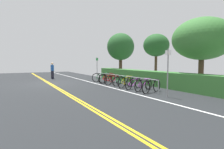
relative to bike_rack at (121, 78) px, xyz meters
The scene contains 21 objects.
ground_plane 5.83m from the bike_rack, 132.92° to the right, with size 32.44×11.97×0.05m, color #232628.
centre_line_yellow_inner 5.89m from the bike_rack, 132.38° to the right, with size 29.20×0.10×0.00m, color gold.
centre_line_yellow_outer 5.77m from the bike_rack, 133.46° to the right, with size 29.20×0.10×0.00m, color gold.
bike_lane_stripe_white 4.13m from the bike_rack, 164.90° to the right, with size 29.20×0.12×0.00m, color white.
bike_rack is the anchor object (origin of this frame).
bicycle_0 3.20m from the bike_rack, behind, with size 0.46×1.87×0.79m.
bicycle_1 2.37m from the bike_rack, behind, with size 0.53×1.75×0.79m.
bicycle_2 1.68m from the bike_rack, behind, with size 0.46×1.79×0.76m.
bicycle_3 0.87m from the bike_rack, behind, with size 0.46×1.74×0.74m.
bicycle_4 0.25m from the bike_rack, 79.05° to the left, with size 0.46×1.68×0.73m.
bicycle_5 0.87m from the bike_rack, ahead, with size 0.66×1.64×0.78m.
bicycle_6 1.60m from the bike_rack, ahead, with size 0.63×1.65×0.69m.
bicycle_7 2.47m from the bike_rack, ahead, with size 0.63×1.73×0.74m.
bicycle_8 3.19m from the bike_rack, ahead, with size 0.60×1.77×0.76m.
pedestrian 8.39m from the bike_rack, 156.90° to the right, with size 0.47×0.32×1.65m.
sign_post_near 4.70m from the bike_rack, behind, with size 0.36×0.06×2.14m.
sign_post_far 4.62m from the bike_rack, ahead, with size 0.36×0.06×2.34m.
hedge_backdrop 2.70m from the bike_rack, 56.23° to the left, with size 16.44×1.08×1.03m, color #387533.
tree_near_left 6.95m from the bike_rack, 148.05° to the left, with size 2.90×2.90×4.77m.
tree_mid 4.87m from the bike_rack, 101.04° to the left, with size 2.20×2.20×4.11m.
tree_far_right 5.76m from the bike_rack, 43.10° to the left, with size 3.59×3.59×4.43m.
Camera 1 is at (14.52, -2.48, 1.72)m, focal length 28.11 mm.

